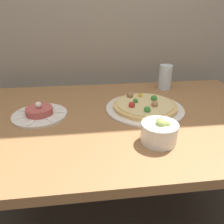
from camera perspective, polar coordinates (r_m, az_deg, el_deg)
dining_table at (r=1.00m, az=2.26°, el=-5.75°), size 1.41×0.86×0.79m
pizza_plate at (r=1.01m, az=8.50°, el=1.43°), size 0.35×0.35×0.06m
tartare_plate at (r=0.99m, az=-18.38°, el=-0.27°), size 0.23×0.23×0.07m
small_bowl at (r=0.77m, az=12.33°, el=-4.94°), size 0.13×0.13×0.09m
drinking_glass at (r=1.29m, az=13.72°, el=8.85°), size 0.07×0.07×0.14m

